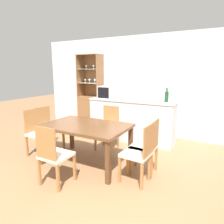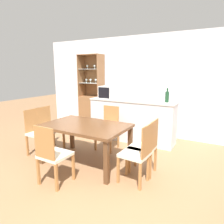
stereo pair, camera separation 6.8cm
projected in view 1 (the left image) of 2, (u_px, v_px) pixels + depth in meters
name	position (u px, v px, depth m)	size (l,w,h in m)	color
ground_plane	(100.00, 180.00, 3.09)	(18.00, 18.00, 0.00)	#936B47
wall_back	(153.00, 86.00, 5.10)	(6.80, 0.06, 2.55)	silver
kitchen_counter	(131.00, 120.00, 4.81)	(2.07, 0.54, 0.99)	silver
display_cabinet	(91.00, 107.00, 5.88)	(0.69, 0.39, 2.11)	brown
dining_table	(86.00, 129.00, 3.56)	(1.50, 0.97, 0.73)	brown
dining_chair_side_left_far	(49.00, 129.00, 4.21)	(0.40, 0.40, 0.92)	beige
dining_chair_side_left_near	(38.00, 133.00, 3.96)	(0.40, 0.40, 0.92)	beige
dining_chair_side_right_far	(145.00, 147.00, 3.22)	(0.40, 0.40, 0.92)	beige
dining_chair_head_near	(54.00, 155.00, 2.90)	(0.40, 0.40, 0.92)	beige
dining_chair_head_far	(108.00, 128.00, 4.28)	(0.41, 0.41, 0.92)	beige
dining_chair_side_right_near	(139.00, 153.00, 2.97)	(0.43, 0.43, 0.92)	beige
microwave	(109.00, 92.00, 4.96)	(0.48, 0.39, 0.30)	silver
wine_bottle	(167.00, 96.00, 4.35)	(0.08, 0.08, 0.31)	#193D23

